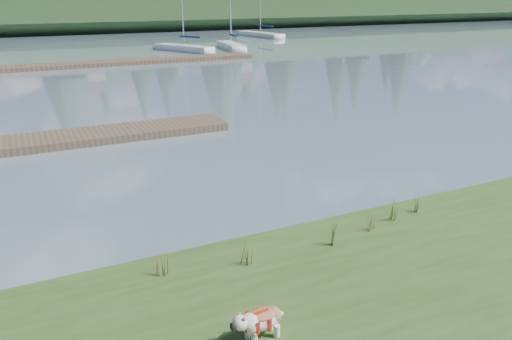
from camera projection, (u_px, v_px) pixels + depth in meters
ground at (66, 68)px, 37.54m from camera, size 200.00×200.00×0.00m
ridge at (31, 13)px, 73.14m from camera, size 200.00×20.00×5.00m
bulldog at (261, 320)px, 7.58m from camera, size 0.89×0.42×0.53m
dock_near at (14, 145)px, 18.05m from camera, size 16.00×2.00×0.30m
dock_far at (93, 64)px, 38.31m from camera, size 26.00×2.20×0.30m
sailboat_bg_3 at (179, 47)px, 48.03m from camera, size 4.76×7.26×10.99m
sailboat_bg_4 at (229, 45)px, 50.16m from camera, size 2.44×7.35×10.73m
sailboat_bg_5 at (257, 34)px, 63.39m from camera, size 3.40×8.79×12.25m
weed_0 at (248, 253)px, 9.69m from camera, size 0.17×0.14×0.56m
weed_1 at (333, 233)px, 10.48m from camera, size 0.17×0.14×0.58m
weed_2 at (392, 211)px, 11.57m from camera, size 0.17×0.14×0.57m
weed_3 at (162, 261)px, 9.36m from camera, size 0.17×0.14×0.62m
weed_4 at (372, 223)px, 11.11m from camera, size 0.17×0.14×0.41m
weed_5 at (415, 204)px, 11.99m from camera, size 0.17×0.14×0.53m
mud_lip at (230, 253)px, 10.74m from camera, size 60.00×0.50×0.14m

